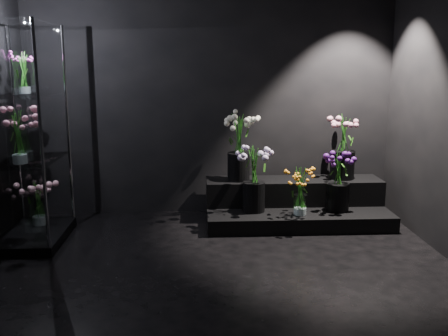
{
  "coord_description": "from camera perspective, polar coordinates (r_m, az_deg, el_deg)",
  "views": [
    {
      "loc": [
        -0.15,
        -3.52,
        1.66
      ],
      "look_at": [
        0.1,
        1.2,
        0.67
      ],
      "focal_mm": 40.0,
      "sensor_mm": 36.0,
      "label": 1
    }
  ],
  "objects": [
    {
      "name": "bouquet_case_pink",
      "position": [
        4.75,
        -22.47,
        3.41
      ],
      "size": [
        0.39,
        0.39,
        0.47
      ],
      "rotation": [
        0.0,
        0.0,
        0.39
      ],
      "color": "white",
      "rests_on": "display_case"
    },
    {
      "name": "bouquet_pink_roses",
      "position": [
        5.55,
        13.49,
        2.98
      ],
      "size": [
        0.45,
        0.45,
        0.72
      ],
      "rotation": [
        0.0,
        0.0,
        -0.18
      ],
      "color": "black",
      "rests_on": "display_riser"
    },
    {
      "name": "bouquet_orange_bells",
      "position": [
        5.06,
        8.74,
        -2.59
      ],
      "size": [
        0.27,
        0.27,
        0.49
      ],
      "rotation": [
        0.0,
        0.0,
        -0.02
      ],
      "color": "white",
      "rests_on": "display_riser"
    },
    {
      "name": "bouquet_purple",
      "position": [
        5.27,
        12.94,
        -1.11
      ],
      "size": [
        0.4,
        0.4,
        0.63
      ],
      "rotation": [
        0.0,
        0.0,
        -0.39
      ],
      "color": "black",
      "rests_on": "display_riser"
    },
    {
      "name": "floor",
      "position": [
        3.89,
        -0.57,
        -13.39
      ],
      "size": [
        4.0,
        4.0,
        0.0
      ],
      "primitive_type": "plane",
      "color": "black",
      "rests_on": "ground"
    },
    {
      "name": "bouquet_cream_roses",
      "position": [
        5.32,
        1.7,
        3.02
      ],
      "size": [
        0.42,
        0.42,
        0.73
      ],
      "rotation": [
        0.0,
        0.0,
        0.15
      ],
      "color": "black",
      "rests_on": "display_riser"
    },
    {
      "name": "bouquet_case_base_pink",
      "position": [
        5.25,
        -20.4,
        -3.57
      ],
      "size": [
        0.42,
        0.42,
        0.45
      ],
      "rotation": [
        0.0,
        0.0,
        0.31
      ],
      "color": "white",
      "rests_on": "display_case"
    },
    {
      "name": "display_riser",
      "position": [
        5.45,
        8.12,
        -4.08
      ],
      "size": [
        1.91,
        0.85,
        0.42
      ],
      "color": "black",
      "rests_on": "floor"
    },
    {
      "name": "bouquet_lilac",
      "position": [
        5.1,
        3.46,
        -0.63
      ],
      "size": [
        0.49,
        0.49,
        0.67
      ],
      "rotation": [
        0.0,
        0.0,
        0.35
      ],
      "color": "black",
      "rests_on": "display_riser"
    },
    {
      "name": "wall_front",
      "position": [
        1.55,
        2.54,
        2.19
      ],
      "size": [
        4.0,
        0.0,
        4.0
      ],
      "primitive_type": "plane",
      "rotation": [
        -1.57,
        0.0,
        0.0
      ],
      "color": "black",
      "rests_on": "floor"
    },
    {
      "name": "display_case",
      "position": [
        4.91,
        -21.52,
        3.44
      ],
      "size": [
        0.55,
        0.92,
        2.02
      ],
      "color": "black",
      "rests_on": "floor"
    },
    {
      "name": "wall_back",
      "position": [
        5.53,
        -1.51,
        9.15
      ],
      "size": [
        4.0,
        0.0,
        4.0
      ],
      "primitive_type": "plane",
      "rotation": [
        1.57,
        0.0,
        0.0
      ],
      "color": "black",
      "rests_on": "floor"
    },
    {
      "name": "bouquet_case_magenta",
      "position": [
        5.04,
        -21.93,
        10.14
      ],
      "size": [
        0.2,
        0.2,
        0.39
      ],
      "rotation": [
        0.0,
        0.0,
        0.0
      ],
      "color": "white",
      "rests_on": "display_case"
    }
  ]
}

